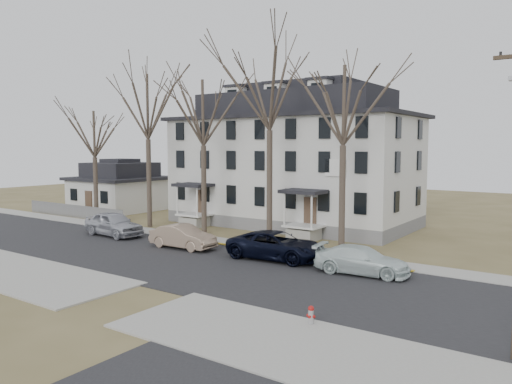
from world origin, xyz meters
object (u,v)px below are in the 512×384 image
Objects in this scene: bicycle_left at (189,218)px; tree_mid_right at (344,99)px; boarding_house at (292,162)px; tree_far_left at (147,102)px; tree_bungalow at (94,131)px; tree_mid_left at (203,108)px; car_white at (362,261)px; fire_hydrant at (311,316)px; small_house at (121,189)px; car_silver at (114,224)px; car_tan at (183,237)px; tree_center at (270,82)px; car_navy at (277,246)px.

tree_mid_right is at bearing -77.67° from bicycle_left.
boarding_house is 13.12m from tree_far_left.
bicycle_left is at bearing -143.35° from boarding_house.
tree_bungalow is (-7.00, 0.00, -2.22)m from tree_far_left.
tree_mid_left is (-3.00, -8.15, 4.22)m from boarding_house.
car_white is 6.47× the size of fire_hydrant.
tree_bungalow is at bearing 180.00° from tree_mid_left.
tree_bungalow is at bearing 156.42° from fire_hydrant.
car_silver is (12.15, -10.89, -1.35)m from small_house.
boarding_house is at bearing 36.35° from car_white.
tree_far_left is at bearing 150.16° from fire_hydrant.
tree_mid_right is at bearing 29.34° from car_white.
boarding_house is 14.04m from car_tan.
tree_far_left is 6.05m from tree_mid_left.
tree_mid_right is 24.54m from tree_bungalow.
boarding_house reaches higher than car_silver.
small_house is 13.38m from bicycle_left.
car_silver is at bearing 84.97° from car_tan.
tree_center is 5.70m from tree_mid_right.
tree_far_left is 1.08× the size of tree_mid_left.
car_navy is at bearing -85.00° from car_tan.
car_silver reaches higher than fire_hydrant.
fire_hydrant is (4.77, -12.78, -9.21)m from tree_mid_right.
tree_bungalow reaches higher than car_silver.
tree_mid_right is 16.51× the size of fire_hydrant.
car_silver is at bearing -156.62° from tree_center.
tree_mid_left is 1.00× the size of tree_mid_right.
car_silver is at bearing -135.94° from tree_mid_left.
tree_center reaches higher than small_house.
car_white reaches higher than fire_hydrant.
car_navy is (-2.17, -4.29, -8.78)m from tree_mid_right.
tree_mid_left reaches higher than car_white.
tree_center is at bearing -15.08° from small_house.
car_white is at bearing -17.31° from tree_mid_left.
tree_center is 19.58m from fire_hydrant.
bicycle_left is (-10.17, 2.82, -10.58)m from tree_center.
boarding_house is 1.41× the size of tree_center.
tree_mid_right is at bearing -43.81° from boarding_house.
tree_mid_right is 10.55m from car_white.
small_house reaches higher than car_silver.
tree_bungalow reaches higher than fire_hydrant.
car_silver is 7.55m from bicycle_left.
tree_center reaches higher than tree_mid_left.
bicycle_left is 2.47× the size of fire_hydrant.
car_silver is 19.68m from car_white.
tree_mid_left is 13.51m from car_navy.
tree_far_left is 18.55m from car_navy.
tree_mid_left is at bearing 0.00° from tree_bungalow.
boarding_house is at bearing 5.59° from small_house.
car_silver is 1.13× the size of car_tan.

